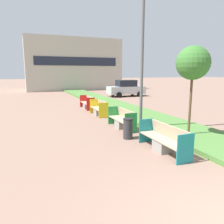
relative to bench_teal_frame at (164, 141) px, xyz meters
The scene contains 10 objects.
planter_grass_strip 8.42m from the bench_teal_frame, 74.42° to the left, with size 2.80×120.00×0.18m.
building_backdrop 29.58m from the bench_teal_frame, 84.02° to the left, with size 14.30×6.88×7.75m.
bench_teal_frame is the anchor object (origin of this frame).
bench_green_frame 3.52m from the bench_teal_frame, 90.05° to the left, with size 0.65×2.09×0.94m.
bench_yellow_frame 7.06m from the bench_teal_frame, 90.04° to the left, with size 0.65×1.89×0.94m.
bench_red_frame 9.83m from the bench_teal_frame, 90.02° to the left, with size 0.65×1.99×0.94m.
litter_bin 1.89m from the bench_teal_frame, 105.78° to the left, with size 0.42×0.42×0.86m.
street_lamp_post 4.92m from the bench_teal_frame, 77.49° to the left, with size 0.24×0.44×8.05m.
sapling_tree_near 3.46m from the bench_teal_frame, 26.09° to the left, with size 1.36×1.36×3.80m.
parked_car_distant 17.57m from the bench_teal_frame, 68.68° to the left, with size 4.26×2.00×1.86m.
Camera 1 is at (-3.51, -2.23, 2.77)m, focal length 35.00 mm.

